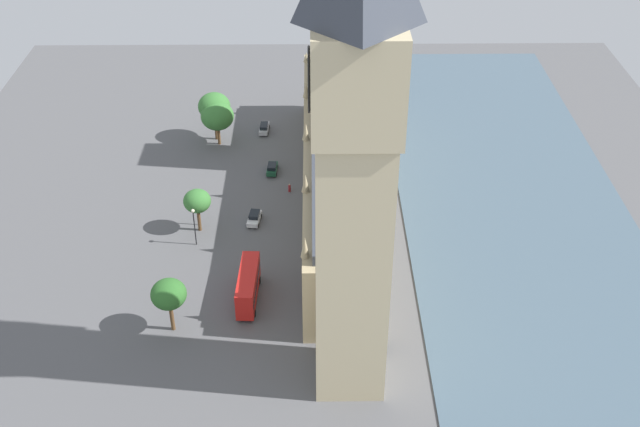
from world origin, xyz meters
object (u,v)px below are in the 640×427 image
car_white_far_end (254,218)px  plane_tree_midblock (217,116)px  plane_tree_under_trees (197,201)px  plane_tree_kerbside (169,294)px  plane_tree_corner (214,106)px  street_lamp_trailing (198,202)px  car_silver_by_river_gate (264,128)px  double_decker_bus_near_tower (248,285)px  pedestrian_opposite_hall (289,188)px  car_dark_green_leading (272,168)px  parliament_building (337,156)px  street_lamp_slot_10 (194,220)px  clock_tower (355,158)px

car_white_far_end → plane_tree_midblock: bearing=-65.4°
plane_tree_under_trees → car_white_far_end: bearing=-166.2°
plane_tree_kerbside → plane_tree_midblock: 51.99m
car_white_far_end → plane_tree_corner: (8.96, -28.34, 6.10)m
plane_tree_midblock → street_lamp_trailing: (0.57, 27.01, -1.50)m
plane_tree_midblock → car_silver_by_river_gate: bearing=-150.4°
double_decker_bus_near_tower → pedestrian_opposite_hall: size_ratio=6.92×
car_dark_green_leading → car_white_far_end: 15.85m
parliament_building → plane_tree_kerbside: bearing=55.2°
pedestrian_opposite_hall → street_lamp_slot_10: size_ratio=0.23×
parliament_building → street_lamp_slot_10: 26.81m
street_lamp_trailing → car_dark_green_leading: bearing=-124.2°
parliament_building → car_silver_by_river_gate: (13.56, -23.09, -6.98)m
car_dark_green_leading → car_silver_by_river_gate: bearing=101.3°
car_white_far_end → plane_tree_under_trees: (8.74, 2.14, 4.70)m
double_decker_bus_near_tower → plane_tree_under_trees: (9.04, -17.32, 2.95)m
car_silver_by_river_gate → pedestrian_opposite_hall: 22.49m
car_white_far_end → plane_tree_midblock: size_ratio=0.52×
parliament_building → plane_tree_kerbside: (23.43, 33.65, -1.64)m
plane_tree_corner → plane_tree_under_trees: (-0.22, 30.48, -1.40)m
clock_tower → plane_tree_midblock: size_ratio=7.23×
plane_tree_midblock → street_lamp_trailing: plane_tree_midblock is taller
parliament_building → plane_tree_under_trees: bearing=24.3°
parliament_building → double_decker_bus_near_tower: 31.01m
car_silver_by_river_gate → plane_tree_midblock: bearing=-147.2°
car_dark_green_leading → plane_tree_kerbside: size_ratio=0.53×
parliament_building → clock_tower: bearing=90.5°
clock_tower → car_dark_green_leading: clock_tower is taller
car_silver_by_river_gate → plane_tree_midblock: (8.39, 4.78, 5.11)m
double_decker_bus_near_tower → plane_tree_corner: plane_tree_corner is taller
car_silver_by_river_gate → street_lamp_slot_10: size_ratio=0.71×
parliament_building → street_lamp_slot_10: size_ratio=10.34×
plane_tree_kerbside → plane_tree_under_trees: bearing=-92.4°
double_decker_bus_near_tower → street_lamp_slot_10: street_lamp_slot_10 is taller
car_dark_green_leading → clock_tower: bearing=-73.5°
double_decker_bus_near_tower → plane_tree_under_trees: size_ratio=1.41×
car_dark_green_leading → plane_tree_midblock: plane_tree_midblock is taller
car_white_far_end → pedestrian_opposite_hall: (-5.59, -9.27, -0.20)m
parliament_building → plane_tree_under_trees: parliament_building is taller
double_decker_bus_near_tower → plane_tree_midblock: bearing=-77.1°
parliament_building → clock_tower: size_ratio=1.11×
double_decker_bus_near_tower → car_silver_by_river_gate: bearing=-87.5°
car_silver_by_river_gate → plane_tree_corner: plane_tree_corner is taller
plane_tree_kerbside → plane_tree_under_trees: (-0.98, -23.50, -0.64)m
plane_tree_under_trees → double_decker_bus_near_tower: bearing=117.6°
car_white_far_end → street_lamp_slot_10: (8.86, 6.10, 3.77)m
parliament_building → plane_tree_under_trees: 24.74m
clock_tower → car_white_far_end: 49.10m
parliament_building → car_white_far_end: parliament_building is taller
car_dark_green_leading → pedestrian_opposite_hall: size_ratio=2.87×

